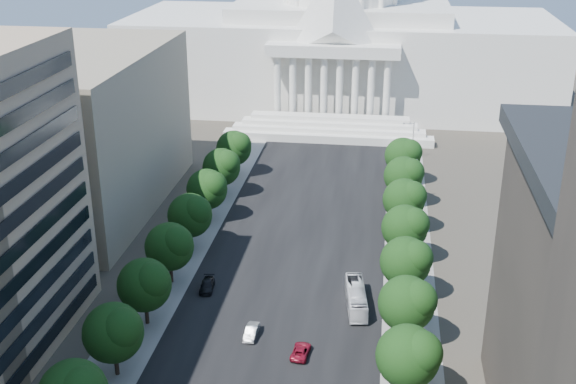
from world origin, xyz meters
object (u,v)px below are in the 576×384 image
at_px(car_silver, 252,332).
at_px(car_dark_b, 207,285).
at_px(car_red, 301,351).
at_px(city_bus, 356,297).

height_order(car_silver, car_dark_b, car_silver).
xyz_separation_m(car_silver, car_red, (7.25, -3.49, -0.08)).
bearing_deg(car_dark_b, car_red, -47.95).
bearing_deg(city_bus, car_dark_b, 168.01).
relative_size(car_red, city_bus, 0.42).
bearing_deg(car_silver, city_bus, 37.40).
bearing_deg(car_red, car_silver, -20.42).
bearing_deg(city_bus, car_red, -123.57).
relative_size(car_dark_b, city_bus, 0.44).
height_order(car_silver, car_red, car_silver).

